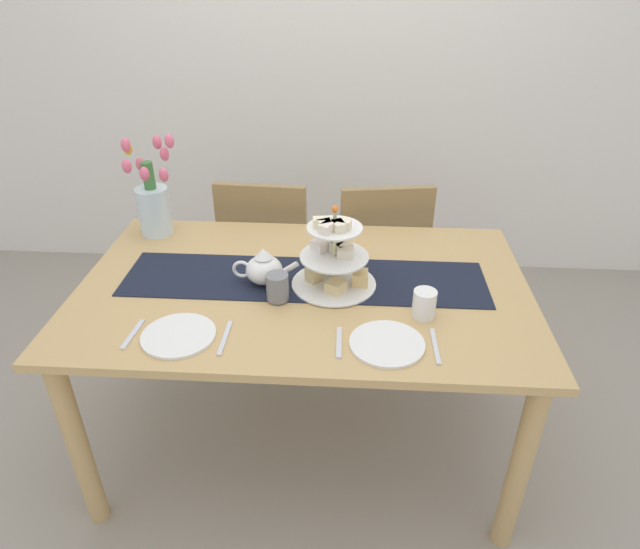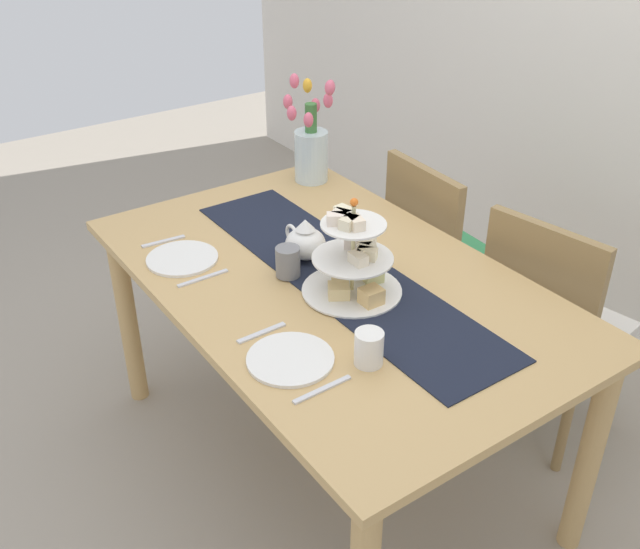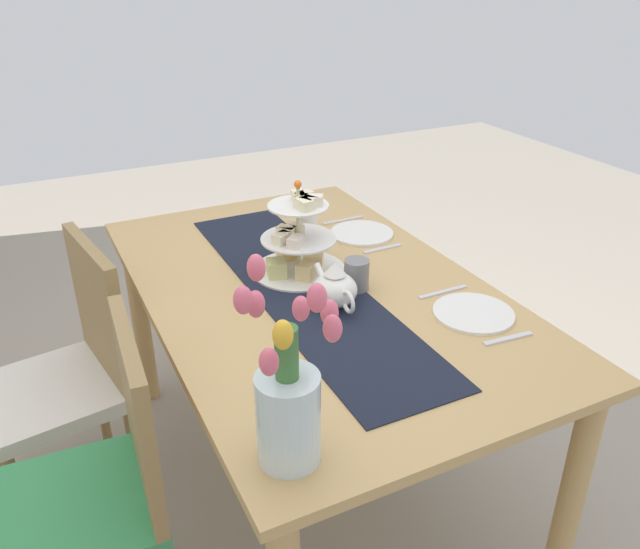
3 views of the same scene
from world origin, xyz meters
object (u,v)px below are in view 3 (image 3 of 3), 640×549
at_px(fork_right, 382,249).
at_px(dining_table, 314,316).
at_px(tulip_vase, 288,400).
at_px(fork_left, 508,339).
at_px(knife_left, 443,292).
at_px(mug_grey, 357,274).
at_px(dinner_plate_left, 473,313).
at_px(chair_right, 71,368).
at_px(teapot, 335,288).
at_px(knife_right, 343,220).
at_px(tiered_cake_stand, 297,243).
at_px(mug_white_text, 307,218).
at_px(dinner_plate_right, 362,233).
at_px(chair_left, 100,482).

bearing_deg(fork_right, dining_table, 112.65).
relative_size(tulip_vase, fork_left, 2.79).
height_order(fork_left, knife_left, same).
bearing_deg(mug_grey, dinner_plate_left, -141.20).
bearing_deg(knife_left, tulip_vase, 121.90).
distance_m(chair_right, fork_right, 1.10).
bearing_deg(dinner_plate_left, chair_right, 57.79).
height_order(chair_right, dinner_plate_left, chair_right).
bearing_deg(fork_right, knife_left, 180.00).
xyz_separation_m(fork_left, mug_grey, (0.42, 0.23, 0.05)).
relative_size(teapot, dinner_plate_left, 1.04).
distance_m(knife_left, knife_right, 0.64).
distance_m(tiered_cake_stand, teapot, 0.25).
bearing_deg(mug_white_text, knife_left, -165.53).
height_order(teapot, tulip_vase, tulip_vase).
distance_m(knife_left, mug_grey, 0.27).
bearing_deg(tiered_cake_stand, knife_right, -46.57).
relative_size(dining_table, dinner_plate_right, 6.97).
relative_size(knife_right, mug_white_text, 1.79).
bearing_deg(dinner_plate_left, mug_white_text, 11.82).
distance_m(chair_right, tulip_vase, 1.10).
relative_size(knife_left, mug_white_text, 1.79).
bearing_deg(tulip_vase, tiered_cake_stand, -25.57).
bearing_deg(fork_left, tiered_cake_stand, 28.79).
height_order(dinner_plate_left, fork_right, dinner_plate_left).
xyz_separation_m(tiered_cake_stand, tulip_vase, (-0.76, 0.36, 0.04)).
height_order(dinner_plate_left, knife_left, dinner_plate_left).
relative_size(chair_left, mug_grey, 9.58).
bearing_deg(dinner_plate_left, dining_table, 42.76).
distance_m(fork_left, fork_right, 0.64).
bearing_deg(tiered_cake_stand, fork_right, -85.13).
height_order(chair_right, teapot, teapot).
height_order(tiered_cake_stand, tulip_vase, tulip_vase).
bearing_deg(fork_right, mug_grey, 133.86).
distance_m(chair_right, knife_left, 1.21).
bearing_deg(knife_left, mug_grey, 59.05).
bearing_deg(knife_right, fork_left, 180.00).
bearing_deg(tiered_cake_stand, chair_right, 74.72).
distance_m(chair_left, tiered_cake_stand, 0.88).
distance_m(chair_left, mug_white_text, 1.15).
relative_size(tiered_cake_stand, mug_white_text, 3.20).
relative_size(dining_table, mug_grey, 16.86).
distance_m(dinner_plate_left, knife_left, 0.15).
bearing_deg(chair_left, tulip_vase, -138.87).
distance_m(teapot, tulip_vase, 0.63).
bearing_deg(knife_right, fork_right, 180.00).
bearing_deg(teapot, tiered_cake_stand, 1.27).
bearing_deg(mug_grey, tulip_vase, 140.26).
height_order(dining_table, tiered_cake_stand, tiered_cake_stand).
bearing_deg(dining_table, chair_right, 67.09).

